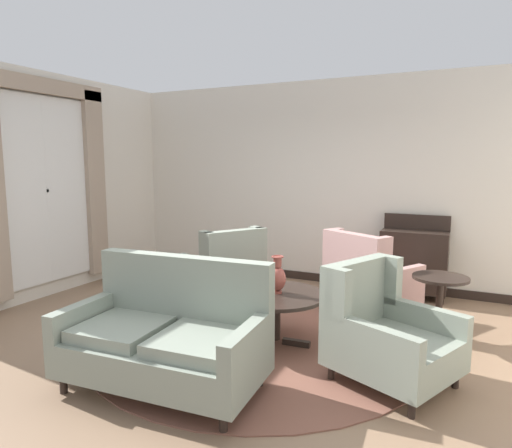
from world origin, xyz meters
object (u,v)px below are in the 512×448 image
Objects in this scene: side_table at (439,301)px; sideboard at (414,260)px; armchair_far_left at (368,280)px; coffee_table at (276,301)px; armchair_near_sideboard at (225,275)px; porcelain_vase at (277,277)px; settee at (166,337)px; armchair_near_window at (385,333)px.

sideboard is at bearing 106.57° from side_table.
sideboard is (0.41, 0.95, 0.09)m from armchair_far_left.
coffee_table is at bearing 93.11° from armchair_far_left.
sideboard is at bearing 157.16° from armchair_near_sideboard.
sideboard reaches higher than coffee_table.
sideboard is (1.06, 2.23, 0.07)m from coffee_table.
armchair_far_left is 1.76× the size of side_table.
side_table is (1.46, 0.81, -0.28)m from porcelain_vase.
side_table is (2.48, 0.09, -0.03)m from armchair_near_sideboard.
armchair_far_left reaches higher than porcelain_vase.
porcelain_vase is 0.33× the size of armchair_near_sideboard.
armchair_near_sideboard is (-1.65, -0.55, 0.01)m from armchair_far_left.
coffee_table is 0.60× the size of settee.
armchair_far_left reaches higher than coffee_table.
coffee_table is 1.44m from armchair_far_left.
armchair_near_window is (1.12, -0.31, -0.03)m from coffee_table.
coffee_table is 0.86× the size of armchair_near_window.
armchair_far_left is (0.65, 1.28, -0.02)m from coffee_table.
porcelain_vase is 0.34× the size of sideboard.
armchair_near_window reaches higher than porcelain_vase.
porcelain_vase is at bearing 64.89° from settee.
armchair_far_left is at bearing 151.19° from side_table.
settee is at bearing -133.83° from side_table.
armchair_far_left is at bearing 40.42° from armchair_near_window.
armchair_near_window is 1.19m from side_table.
porcelain_vase is at bearing 85.73° from armchair_near_sideboard.
side_table is at bearing 29.34° from coffee_table.
armchair_far_left is at bearing 63.39° from porcelain_vase.
armchair_near_window is 1.01× the size of armchair_near_sideboard.
armchair_far_left is (0.64, 1.27, -0.27)m from porcelain_vase.
porcelain_vase is at bearing -115.29° from sideboard.
armchair_near_sideboard is 2.54m from sideboard.
coffee_table is 1.27m from settee.
side_table is at bearing 29.04° from porcelain_vase.
sideboard is at bearing 64.65° from coffee_table.
settee is 3.73m from sideboard.
armchair_near_window is at bearing 136.48° from armchair_far_left.
armchair_near_window reaches higher than side_table.
armchair_near_window is 2.37m from armchair_near_sideboard.
armchair_near_sideboard is (-1.00, 0.74, -0.01)m from coffee_table.
coffee_table is 1.48× the size of side_table.
porcelain_vase is 0.56× the size of side_table.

